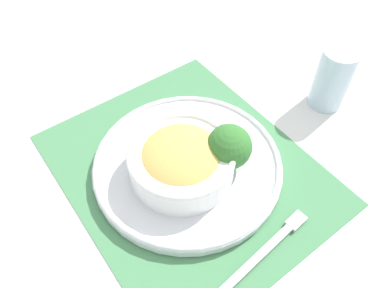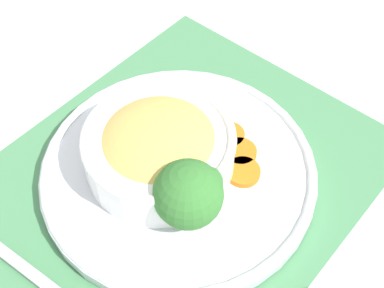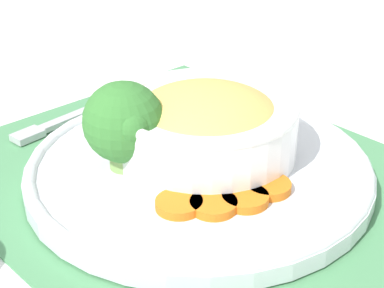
% 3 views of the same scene
% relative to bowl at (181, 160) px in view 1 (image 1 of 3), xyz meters
% --- Properties ---
extents(ground_plane, '(4.00, 4.00, 0.00)m').
position_rel_bowl_xyz_m(ground_plane, '(-0.01, 0.02, -0.05)').
color(ground_plane, white).
extents(placemat, '(0.49, 0.42, 0.00)m').
position_rel_bowl_xyz_m(placemat, '(-0.01, 0.02, -0.05)').
color(placemat, '#4C8C59').
rests_on(placemat, ground_plane).
extents(plate, '(0.32, 0.32, 0.02)m').
position_rel_bowl_xyz_m(plate, '(-0.01, 0.02, -0.04)').
color(plate, silver).
rests_on(plate, placemat).
extents(bowl, '(0.17, 0.17, 0.07)m').
position_rel_bowl_xyz_m(bowl, '(0.00, 0.00, 0.00)').
color(bowl, white).
rests_on(bowl, plate).
extents(broccoli_floret, '(0.07, 0.07, 0.08)m').
position_rel_bowl_xyz_m(broccoli_floret, '(0.04, 0.07, 0.01)').
color(broccoli_floret, '#84AD5B').
rests_on(broccoli_floret, plate).
extents(carrot_slice_near, '(0.04, 0.04, 0.01)m').
position_rel_bowl_xyz_m(carrot_slice_near, '(-0.05, 0.08, -0.03)').
color(carrot_slice_near, orange).
rests_on(carrot_slice_near, plate).
extents(carrot_slice_middle, '(0.04, 0.04, 0.01)m').
position_rel_bowl_xyz_m(carrot_slice_middle, '(-0.07, 0.07, -0.03)').
color(carrot_slice_middle, orange).
rests_on(carrot_slice_middle, plate).
extents(carrot_slice_far, '(0.04, 0.04, 0.01)m').
position_rel_bowl_xyz_m(carrot_slice_far, '(-0.08, 0.04, -0.03)').
color(carrot_slice_far, orange).
rests_on(carrot_slice_far, plate).
extents(carrot_slice_extra, '(0.04, 0.04, 0.01)m').
position_rel_bowl_xyz_m(carrot_slice_extra, '(-0.08, 0.01, -0.03)').
color(carrot_slice_extra, orange).
rests_on(carrot_slice_extra, plate).
extents(water_glass, '(0.07, 0.07, 0.12)m').
position_rel_bowl_xyz_m(water_glass, '(0.05, 0.33, 0.00)').
color(water_glass, silver).
rests_on(water_glass, ground_plane).
extents(fork, '(0.02, 0.18, 0.01)m').
position_rel_bowl_xyz_m(fork, '(0.18, 0.02, -0.05)').
color(fork, '#B7B7BC').
rests_on(fork, placemat).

